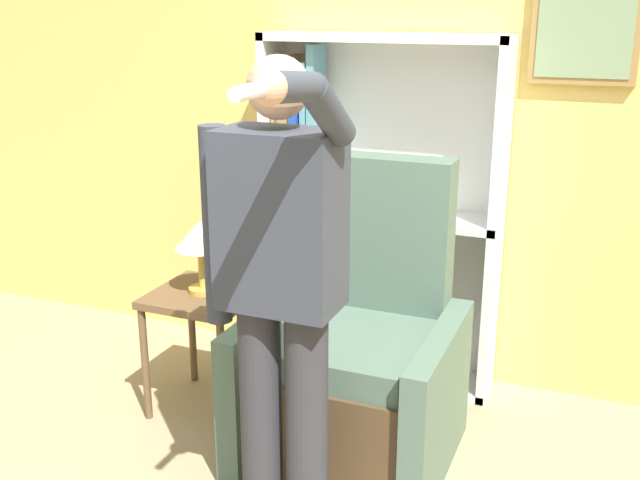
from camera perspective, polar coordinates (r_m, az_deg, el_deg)
wall_back at (r=3.79m, az=9.17°, el=9.87°), size 8.00×0.11×2.80m
bookcase at (r=3.84m, az=2.70°, el=2.30°), size 1.21×0.28×1.77m
armchair at (r=3.28m, az=2.74°, el=-9.57°), size 0.86×0.81×1.27m
person_standing at (r=2.48m, az=-3.12°, el=-3.63°), size 0.54×0.78×1.75m
side_table at (r=3.60m, az=-8.83°, el=-5.41°), size 0.47×0.47×0.60m
table_lamp at (r=3.48m, az=-9.10°, el=0.14°), size 0.24×0.24×0.35m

